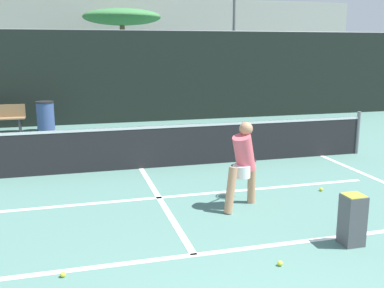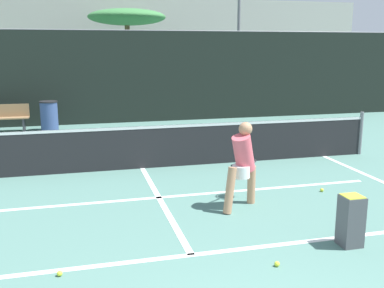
{
  "view_description": "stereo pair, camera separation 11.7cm",
  "coord_description": "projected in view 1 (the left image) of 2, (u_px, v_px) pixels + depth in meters",
  "views": [
    {
      "loc": [
        -1.45,
        -2.21,
        2.65
      ],
      "look_at": [
        0.62,
        5.33,
        0.95
      ],
      "focal_mm": 42.0,
      "sensor_mm": 36.0,
      "label": 1
    },
    {
      "loc": [
        -1.34,
        -2.24,
        2.65
      ],
      "look_at": [
        0.62,
        5.33,
        0.95
      ],
      "focal_mm": 42.0,
      "sensor_mm": 36.0,
      "label": 2
    }
  ],
  "objects": [
    {
      "name": "parked_car",
      "position": [
        187.0,
        93.0,
        20.6
      ],
      "size": [
        1.82,
        4.04,
        1.3
      ],
      "color": "black",
      "rests_on": "ground"
    },
    {
      "name": "tennis_ball_scattered_7",
      "position": [
        280.0,
        263.0,
        5.54
      ],
      "size": [
        0.07,
        0.07,
        0.07
      ],
      "primitive_type": "sphere",
      "color": "#D1E033",
      "rests_on": "ground"
    },
    {
      "name": "net",
      "position": [
        140.0,
        146.0,
        9.86
      ],
      "size": [
        11.09,
        0.09,
        1.07
      ],
      "color": "slate",
      "rests_on": "ground"
    },
    {
      "name": "fence_back",
      "position": [
        111.0,
        77.0,
        15.6
      ],
      "size": [
        24.0,
        0.06,
        3.22
      ],
      "color": "black",
      "rests_on": "ground"
    },
    {
      "name": "tennis_ball_scattered_1",
      "position": [
        364.0,
        198.0,
        7.95
      ],
      "size": [
        0.07,
        0.07,
        0.07
      ],
      "primitive_type": "sphere",
      "color": "#D1E033",
      "rests_on": "ground"
    },
    {
      "name": "tennis_ball_scattered_5",
      "position": [
        63.0,
        274.0,
        5.26
      ],
      "size": [
        0.07,
        0.07,
        0.07
      ],
      "primitive_type": "sphere",
      "color": "#D1E033",
      "rests_on": "ground"
    },
    {
      "name": "court_baseline_near",
      "position": [
        194.0,
        255.0,
        5.82
      ],
      "size": [
        11.0,
        0.1,
        0.01
      ],
      "primitive_type": "cube",
      "color": "white",
      "rests_on": "ground"
    },
    {
      "name": "tree_west",
      "position": [
        122.0,
        18.0,
        24.76
      ],
      "size": [
        4.3,
        4.3,
        4.71
      ],
      "color": "brown",
      "rests_on": "ground"
    },
    {
      "name": "court_center_mark",
      "position": [
        161.0,
        200.0,
        7.89
      ],
      "size": [
        0.1,
        4.39,
        0.01
      ],
      "primitive_type": "cube",
      "color": "white",
      "rests_on": "ground"
    },
    {
      "name": "court_service_line",
      "position": [
        159.0,
        198.0,
        8.04
      ],
      "size": [
        8.25,
        0.1,
        0.01
      ],
      "primitive_type": "cube",
      "color": "white",
      "rests_on": "ground"
    },
    {
      "name": "building_far",
      "position": [
        89.0,
        44.0,
        28.93
      ],
      "size": [
        36.0,
        2.4,
        5.7
      ],
      "primitive_type": "cube",
      "color": "#B2ADA3",
      "rests_on": "ground"
    },
    {
      "name": "court_sideline_right",
      "position": [
        380.0,
        181.0,
        9.06
      ],
      "size": [
        0.1,
        5.39,
        0.01
      ],
      "primitive_type": "cube",
      "color": "white",
      "rests_on": "ground"
    },
    {
      "name": "ball_hopper",
      "position": [
        352.0,
        219.0,
        6.07
      ],
      "size": [
        0.28,
        0.28,
        0.71
      ],
      "color": "#4C4C51",
      "rests_on": "ground"
    },
    {
      "name": "player_practicing",
      "position": [
        243.0,
        162.0,
        7.44
      ],
      "size": [
        0.92,
        1.02,
        1.45
      ],
      "rotation": [
        0.0,
        0.0,
        0.6
      ],
      "color": "tan",
      "rests_on": "ground"
    },
    {
      "name": "trash_bin",
      "position": [
        45.0,
        116.0,
        14.33
      ],
      "size": [
        0.57,
        0.57,
        0.95
      ],
      "color": "#384C7F",
      "rests_on": "ground"
    },
    {
      "name": "tennis_ball_scattered_0",
      "position": [
        321.0,
        189.0,
        8.41
      ],
      "size": [
        0.07,
        0.07,
        0.07
      ],
      "primitive_type": "sphere",
      "color": "#D1E033",
      "rests_on": "ground"
    }
  ]
}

